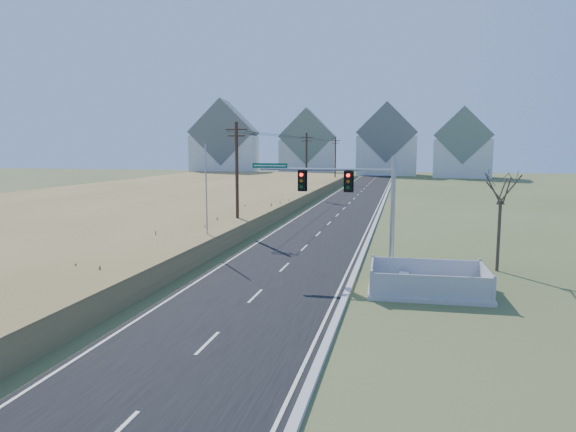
# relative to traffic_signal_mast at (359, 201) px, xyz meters

# --- Properties ---
(ground) EXTENTS (260.00, 260.00, 0.00)m
(ground) POSITION_rel_traffic_signal_mast_xyz_m (-4.26, -3.69, -4.06)
(ground) COLOR #475127
(ground) RESTS_ON ground
(road) EXTENTS (8.00, 180.00, 0.06)m
(road) POSITION_rel_traffic_signal_mast_xyz_m (-4.26, 46.31, -4.03)
(road) COLOR black
(road) RESTS_ON ground
(curb) EXTENTS (0.30, 180.00, 0.18)m
(curb) POSITION_rel_traffic_signal_mast_xyz_m (-0.11, 46.31, -3.97)
(curb) COLOR #B2AFA8
(curb) RESTS_ON ground
(reed_marsh) EXTENTS (38.00, 110.00, 1.30)m
(reed_marsh) POSITION_rel_traffic_signal_mast_xyz_m (-28.26, 36.31, -3.41)
(reed_marsh) COLOR #AB884D
(reed_marsh) RESTS_ON ground
(utility_pole_near) EXTENTS (1.80, 0.26, 9.00)m
(utility_pole_near) POSITION_rel_traffic_signal_mast_xyz_m (-10.76, 11.31, 0.62)
(utility_pole_near) COLOR #422D1E
(utility_pole_near) RESTS_ON ground
(utility_pole_mid) EXTENTS (1.80, 0.26, 9.00)m
(utility_pole_mid) POSITION_rel_traffic_signal_mast_xyz_m (-10.76, 41.31, 0.62)
(utility_pole_mid) COLOR #422D1E
(utility_pole_mid) RESTS_ON ground
(utility_pole_far) EXTENTS (1.80, 0.26, 9.00)m
(utility_pole_far) POSITION_rel_traffic_signal_mast_xyz_m (-10.76, 71.31, 0.62)
(utility_pole_far) COLOR #422D1E
(utility_pole_far) RESTS_ON ground
(condo_nw) EXTENTS (17.69, 13.38, 19.05)m
(condo_nw) POSITION_rel_traffic_signal_mast_xyz_m (-42.26, 96.31, 3.64)
(condo_nw) COLOR white
(condo_nw) RESTS_ON ground
(condo_nnw) EXTENTS (14.93, 11.17, 17.03)m
(condo_nnw) POSITION_rel_traffic_signal_mast_xyz_m (-22.26, 104.31, 2.87)
(condo_nnw) COLOR white
(condo_nnw) RESTS_ON ground
(condo_n) EXTENTS (15.27, 10.20, 18.54)m
(condo_n) POSITION_rel_traffic_signal_mast_xyz_m (-2.26, 108.31, 3.55)
(condo_n) COLOR white
(condo_n) RESTS_ON ground
(condo_ne) EXTENTS (14.12, 10.51, 16.52)m
(condo_ne) POSITION_rel_traffic_signal_mast_xyz_m (15.74, 100.31, 2.77)
(condo_ne) COLOR white
(condo_ne) RESTS_ON ground
(traffic_signal_mast) EXTENTS (8.18, 0.56, 6.51)m
(traffic_signal_mast) POSITION_rel_traffic_signal_mast_xyz_m (0.00, 0.00, 0.00)
(traffic_signal_mast) COLOR #9EA0A5
(traffic_signal_mast) RESTS_ON ground
(fence_enclosure) EXTENTS (5.79, 4.08, 1.28)m
(fence_enclosure) POSITION_rel_traffic_signal_mast_xyz_m (3.65, -3.07, -3.80)
(fence_enclosure) COLOR #B7B5AD
(fence_enclosure) RESTS_ON ground
(open_sign) EXTENTS (0.47, 0.26, 0.61)m
(open_sign) POSITION_rel_traffic_signal_mast_xyz_m (2.52, -1.69, -3.74)
(open_sign) COLOR white
(open_sign) RESTS_ON ground
(flagpole) EXTENTS (0.33, 0.33, 7.23)m
(flagpole) POSITION_rel_traffic_signal_mast_xyz_m (-10.26, 3.45, -1.18)
(flagpole) COLOR #B7B5AD
(flagpole) RESTS_ON ground
(bare_tree) EXTENTS (2.27, 2.27, 6.01)m
(bare_tree) POSITION_rel_traffic_signal_mast_xyz_m (7.69, 2.35, 0.78)
(bare_tree) COLOR #4C3F33
(bare_tree) RESTS_ON ground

